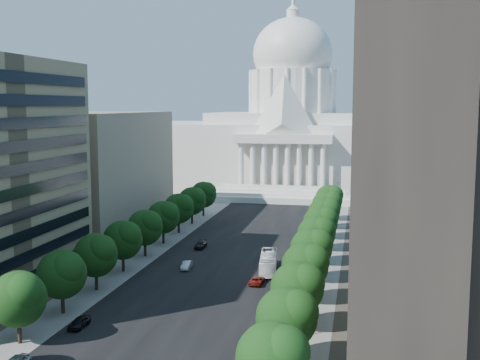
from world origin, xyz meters
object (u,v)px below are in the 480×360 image
Objects in this scene: car_dark_a at (79,323)px; car_dark_b at (201,245)px; car_silver at (187,265)px; car_red at (257,281)px; city_bus at (268,262)px.

car_dark_a reaches higher than car_dark_b.
car_dark_a is 50.56m from car_dark_b.
car_dark_a is at bearing -104.01° from car_silver.
car_dark_a is at bearing 53.08° from car_red.
car_dark_a is 41.05m from city_bus.
car_red is 29.83m from car_dark_b.
car_dark_a is 33.63m from car_red.
car_dark_b is at bearing -52.39° from car_red.
car_dark_b is at bearing 92.87° from car_silver.
car_dark_a is 33.68m from car_silver.
car_silver is (6.28, 33.09, -0.01)m from car_dark_a.
city_bus is at bearing -42.51° from car_dark_b.
car_red is 8.73m from city_bus.
city_bus reaches higher than car_red.
car_dark_b is at bearing 131.48° from city_bus.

